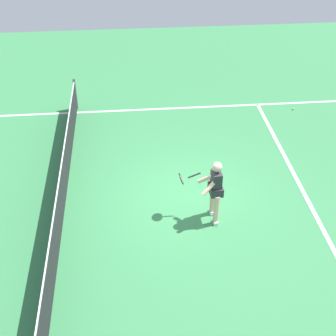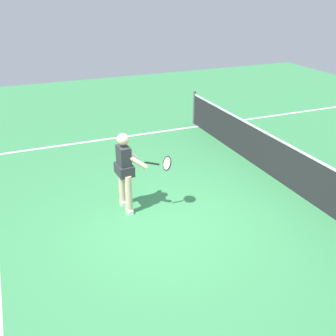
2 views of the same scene
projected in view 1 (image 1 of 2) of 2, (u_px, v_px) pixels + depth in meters
The scene contains 6 objects.
ground_plane at pixel (189, 198), 11.85m from camera, with size 24.70×24.70×0.00m, color #38844C.
service_line_marking at pixel (303, 191), 12.07m from camera, with size 9.25×0.10×0.01m, color white.
sideline_right_marking at pixel (171, 108), 15.62m from camera, with size 0.10×17.00×0.01m, color white.
court_net at pixel (62, 189), 11.35m from camera, with size 9.93×0.08×1.02m.
tennis_player at pixel (214, 189), 10.76m from camera, with size 0.75×0.96×1.55m.
tennis_ball_mid at pixel (293, 109), 15.54m from camera, with size 0.07×0.07×0.07m, color #D1E533.
Camera 1 is at (-9.20, 1.37, 7.40)m, focal length 51.90 mm.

